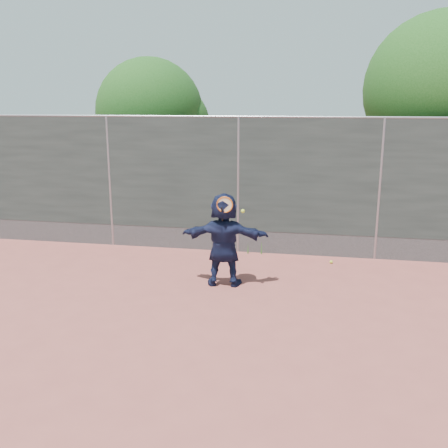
# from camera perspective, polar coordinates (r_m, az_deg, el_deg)

# --- Properties ---
(ground) EXTENTS (80.00, 80.00, 0.00)m
(ground) POSITION_cam_1_polar(r_m,az_deg,el_deg) (8.14, -2.32, -10.23)
(ground) COLOR #9E4C42
(ground) RESTS_ON ground
(player) EXTENTS (1.64, 0.60, 1.74)m
(player) POSITION_cam_1_polar(r_m,az_deg,el_deg) (9.10, 0.00, -1.77)
(player) COLOR #151C3B
(player) RESTS_ON ground
(ball_ground) EXTENTS (0.07, 0.07, 0.07)m
(ball_ground) POSITION_cam_1_polar(r_m,az_deg,el_deg) (10.75, 12.15, -4.26)
(ball_ground) COLOR #C5E332
(ball_ground) RESTS_ON ground
(fence) EXTENTS (20.00, 0.06, 3.03)m
(fence) POSITION_cam_1_polar(r_m,az_deg,el_deg) (11.01, 1.64, 4.76)
(fence) COLOR #38423D
(fence) RESTS_ON ground
(swing_action) EXTENTS (0.50, 0.13, 0.51)m
(swing_action) POSITION_cam_1_polar(r_m,az_deg,el_deg) (8.74, 0.27, 2.04)
(swing_action) COLOR #D65C14
(swing_action) RESTS_ON ground
(tree_right) EXTENTS (3.78, 3.60, 5.39)m
(tree_right) POSITION_cam_1_polar(r_m,az_deg,el_deg) (13.34, 24.25, 13.41)
(tree_right) COLOR #382314
(tree_right) RESTS_ON ground
(tree_left) EXTENTS (3.15, 3.00, 4.53)m
(tree_left) POSITION_cam_1_polar(r_m,az_deg,el_deg) (14.52, -7.82, 12.22)
(tree_left) COLOR #382314
(tree_left) RESTS_ON ground
(weed_clump) EXTENTS (0.68, 0.07, 0.30)m
(weed_clump) POSITION_cam_1_polar(r_m,az_deg,el_deg) (11.18, 2.99, -2.73)
(weed_clump) COLOR #387226
(weed_clump) RESTS_ON ground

